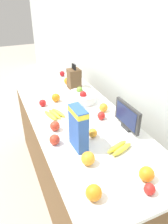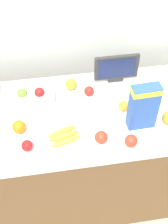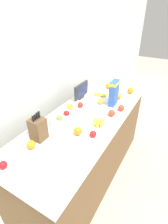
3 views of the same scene
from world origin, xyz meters
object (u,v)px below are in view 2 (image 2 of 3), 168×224
(cereal_box, at_px, (144,105))
(apple_by_knife_block, at_px, (89,91))
(apple_leftmost, at_px, (101,137))
(apple_rightmost, at_px, (27,146))
(fruit_bowl, at_px, (33,98))
(banana_bunch_left, at_px, (151,93))
(small_monitor, at_px, (116,68))
(orange_mid_left, at_px, (71,84))
(banana_bunch_right, at_px, (64,136))
(orange_front_right, at_px, (124,106))
(apple_rear, at_px, (131,141))
(orange_front_left, at_px, (19,127))

(cereal_box, bearing_deg, apple_by_knife_block, 127.76)
(apple_leftmost, height_order, apple_rightmost, apple_leftmost)
(fruit_bowl, bearing_deg, banana_bunch_left, -4.06)
(small_monitor, bearing_deg, apple_by_knife_block, -151.97)
(apple_by_knife_block, xyz_separation_m, orange_mid_left, (-0.11, 0.08, 0.01))
(cereal_box, distance_m, fruit_bowl, 0.72)
(fruit_bowl, height_order, banana_bunch_right, fruit_bowl)
(cereal_box, height_order, fruit_bowl, cereal_box)
(apple_leftmost, bearing_deg, small_monitor, 68.21)
(cereal_box, xyz_separation_m, apple_leftmost, (-0.26, -0.09, -0.13))
(small_monitor, height_order, cereal_box, cereal_box)
(small_monitor, distance_m, apple_rightmost, 0.82)
(cereal_box, relative_size, apple_by_knife_block, 4.63)
(small_monitor, bearing_deg, cereal_box, -82.36)
(orange_front_right, bearing_deg, apple_by_knife_block, 138.50)
(apple_rightmost, xyz_separation_m, orange_mid_left, (0.32, 0.47, 0.01))
(fruit_bowl, xyz_separation_m, apple_rear, (0.54, -0.44, -0.01))
(banana_bunch_right, bearing_deg, apple_rear, -16.41)
(apple_leftmost, xyz_separation_m, apple_by_knife_block, (-0.00, 0.41, -0.01))
(cereal_box, height_order, banana_bunch_right, cereal_box)
(apple_leftmost, relative_size, apple_rightmost, 1.18)
(banana_bunch_left, bearing_deg, fruit_bowl, 175.94)
(banana_bunch_left, bearing_deg, cereal_box, -121.25)
(banana_bunch_right, xyz_separation_m, apple_leftmost, (0.21, -0.06, 0.02))
(fruit_bowl, bearing_deg, apple_rightmost, -97.86)
(apple_rear, bearing_deg, cereal_box, 55.58)
(orange_mid_left, bearing_deg, apple_by_knife_block, -35.86)
(apple_rear, height_order, orange_front_right, apple_rear)
(banana_bunch_left, distance_m, orange_front_left, 0.90)
(apple_rightmost, relative_size, orange_front_right, 0.96)
(banana_bunch_left, bearing_deg, orange_front_right, -154.83)
(fruit_bowl, bearing_deg, apple_by_knife_block, 2.73)
(apple_by_knife_block, bearing_deg, fruit_bowl, -177.27)
(cereal_box, bearing_deg, banana_bunch_right, -178.41)
(small_monitor, distance_m, fruit_bowl, 0.60)
(apple_leftmost, height_order, orange_front_right, apple_leftmost)
(orange_mid_left, xyz_separation_m, orange_front_right, (0.31, -0.25, -0.00))
(banana_bunch_left, distance_m, apple_rear, 0.46)
(fruit_bowl, xyz_separation_m, orange_mid_left, (0.26, 0.10, -0.01))
(banana_bunch_right, distance_m, apple_leftmost, 0.22)
(banana_bunch_left, relative_size, orange_front_left, 2.58)
(banana_bunch_left, distance_m, apple_leftmost, 0.53)
(cereal_box, xyz_separation_m, orange_front_right, (-0.07, 0.14, -0.13))
(fruit_bowl, bearing_deg, orange_mid_left, 20.34)
(orange_front_left, bearing_deg, apple_rightmost, -73.31)
(apple_by_knife_block, bearing_deg, apple_leftmost, -89.76)
(banana_bunch_right, xyz_separation_m, apple_rear, (0.38, -0.11, 0.02))
(apple_leftmost, relative_size, orange_mid_left, 0.99)
(orange_front_right, bearing_deg, apple_rear, -96.07)
(cereal_box, xyz_separation_m, banana_bunch_left, (0.15, 0.24, -0.15))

